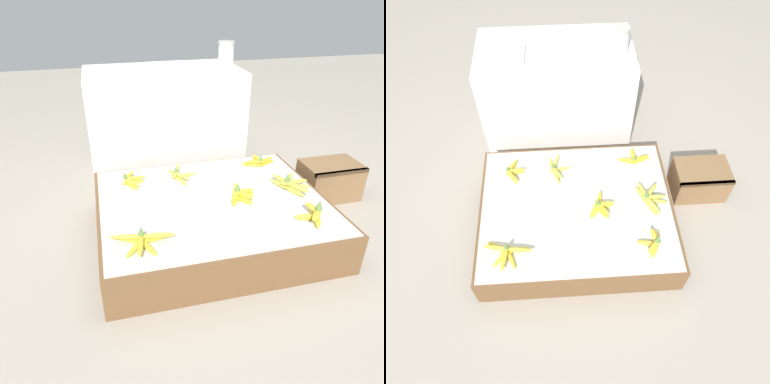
# 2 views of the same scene
# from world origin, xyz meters

# --- Properties ---
(ground_plane) EXTENTS (10.00, 10.00, 0.00)m
(ground_plane) POSITION_xyz_m (0.00, 0.00, 0.00)
(ground_plane) COLOR #A89E8E
(display_platform) EXTENTS (1.22, 1.00, 0.23)m
(display_platform) POSITION_xyz_m (0.00, 0.00, 0.11)
(display_platform) COLOR brown
(display_platform) RESTS_ON ground_plane
(back_vendor_table) EXTENTS (1.07, 0.57, 0.74)m
(back_vendor_table) POSITION_xyz_m (-0.09, 0.93, 0.37)
(back_vendor_table) COLOR white
(back_vendor_table) RESTS_ON ground_plane
(wooden_crate) EXTENTS (0.36, 0.25, 0.24)m
(wooden_crate) POSITION_xyz_m (0.88, 0.24, 0.12)
(wooden_crate) COLOR olive
(wooden_crate) RESTS_ON ground_plane
(banana_bunch_front_left) EXTENTS (0.29, 0.21, 0.09)m
(banana_bunch_front_left) POSITION_xyz_m (-0.42, -0.30, 0.25)
(banana_bunch_front_left) COLOR gold
(banana_bunch_front_left) RESTS_ON display_platform
(banana_bunch_front_right) EXTENTS (0.14, 0.19, 0.11)m
(banana_bunch_front_right) POSITION_xyz_m (0.43, -0.30, 0.26)
(banana_bunch_front_right) COLOR gold
(banana_bunch_front_right) RESTS_ON display_platform
(banana_bunch_middle_midright) EXTENTS (0.17, 0.20, 0.10)m
(banana_bunch_middle_midright) POSITION_xyz_m (0.15, -0.03, 0.26)
(banana_bunch_middle_midright) COLOR yellow
(banana_bunch_middle_midright) RESTS_ON display_platform
(banana_bunch_middle_right) EXTENTS (0.20, 0.26, 0.10)m
(banana_bunch_middle_right) POSITION_xyz_m (0.46, 0.02, 0.26)
(banana_bunch_middle_right) COLOR gold
(banana_bunch_middle_right) RESTS_ON display_platform
(banana_bunch_back_left) EXTENTS (0.14, 0.21, 0.08)m
(banana_bunch_back_left) POSITION_xyz_m (-0.41, 0.29, 0.25)
(banana_bunch_back_left) COLOR gold
(banana_bunch_back_left) RESTS_ON display_platform
(banana_bunch_back_midleft) EXTENTS (0.16, 0.24, 0.08)m
(banana_bunch_back_midleft) POSITION_xyz_m (-0.12, 0.30, 0.25)
(banana_bunch_back_midleft) COLOR gold
(banana_bunch_back_midleft) RESTS_ON display_platform
(banana_bunch_back_right) EXTENTS (0.24, 0.15, 0.08)m
(banana_bunch_back_right) POSITION_xyz_m (0.42, 0.35, 0.25)
(banana_bunch_back_right) COLOR gold
(banana_bunch_back_right) RESTS_ON display_platform
(glass_jar) EXTENTS (0.11, 0.11, 0.17)m
(glass_jar) POSITION_xyz_m (0.34, 0.87, 0.83)
(glass_jar) COLOR silver
(glass_jar) RESTS_ON back_vendor_table
(foam_tray_white) EXTENTS (0.29, 0.15, 0.02)m
(foam_tray_white) POSITION_xyz_m (-0.04, 1.05, 0.75)
(foam_tray_white) COLOR white
(foam_tray_white) RESTS_ON back_vendor_table
(foam_tray_dark) EXTENTS (0.21, 0.21, 0.02)m
(foam_tray_dark) POSITION_xyz_m (-0.39, 0.86, 0.75)
(foam_tray_dark) COLOR white
(foam_tray_dark) RESTS_ON back_vendor_table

